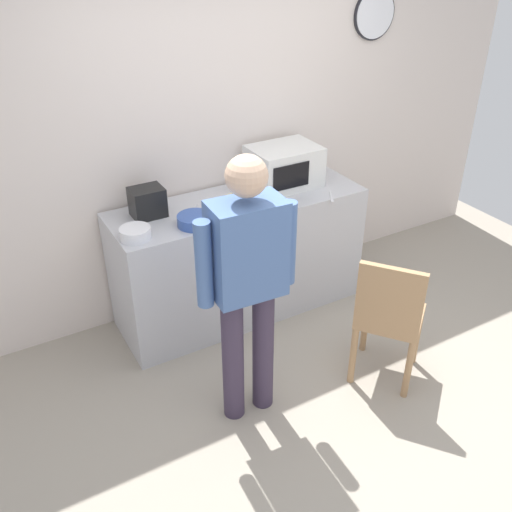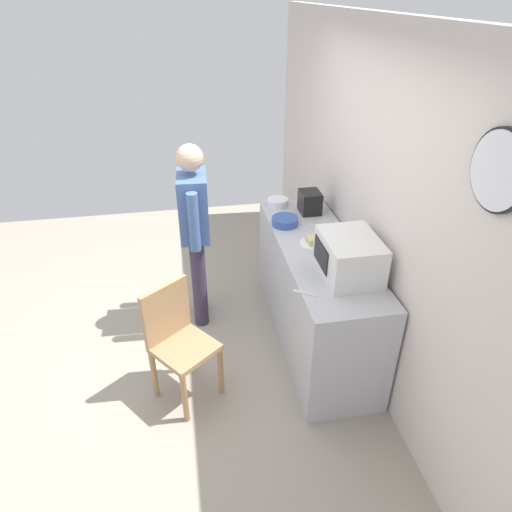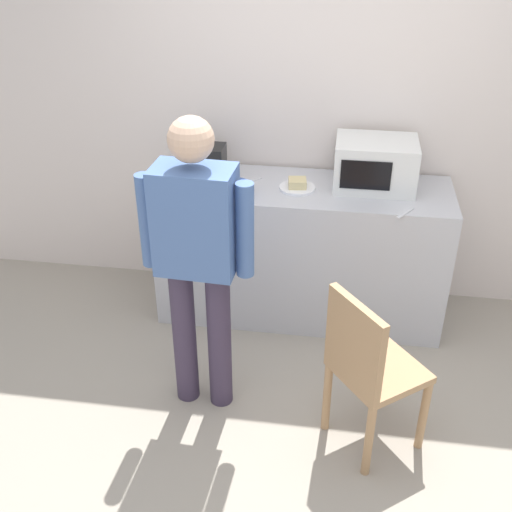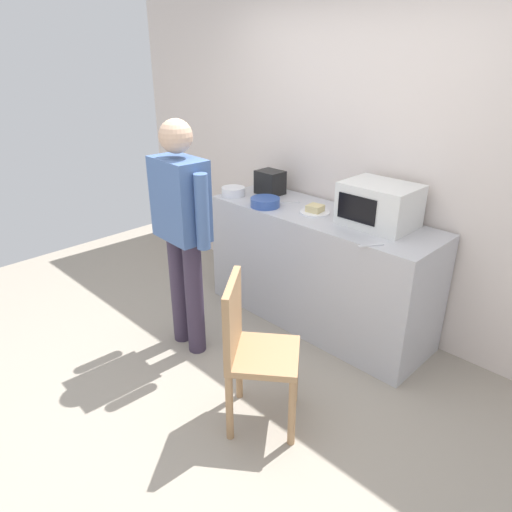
# 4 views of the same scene
# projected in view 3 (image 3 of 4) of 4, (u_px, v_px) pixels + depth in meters

# --- Properties ---
(ground_plane) EXTENTS (6.00, 6.00, 0.00)m
(ground_plane) POSITION_uv_depth(u_px,v_px,m) (289.00, 439.00, 3.38)
(ground_plane) COLOR #9E9384
(back_wall) EXTENTS (5.40, 0.13, 2.60)m
(back_wall) POSITION_uv_depth(u_px,v_px,m) (320.00, 112.00, 4.07)
(back_wall) COLOR silver
(back_wall) RESTS_ON ground_plane
(kitchen_counter) EXTENTS (1.87, 0.62, 0.94)m
(kitchen_counter) POSITION_uv_depth(u_px,v_px,m) (301.00, 251.00, 4.19)
(kitchen_counter) COLOR #B7B7BC
(kitchen_counter) RESTS_ON ground_plane
(microwave) EXTENTS (0.50, 0.39, 0.30)m
(microwave) POSITION_uv_depth(u_px,v_px,m) (375.00, 164.00, 3.89)
(microwave) COLOR silver
(microwave) RESTS_ON kitchen_counter
(sandwich_plate) EXTENTS (0.23, 0.23, 0.07)m
(sandwich_plate) POSITION_uv_depth(u_px,v_px,m) (297.00, 186.00, 3.91)
(sandwich_plate) COLOR white
(sandwich_plate) RESTS_ON kitchen_counter
(salad_bowl) EXTENTS (0.23, 0.23, 0.07)m
(salad_bowl) POSITION_uv_depth(u_px,v_px,m) (233.00, 190.00, 3.83)
(salad_bowl) COLOR #33519E
(salad_bowl) RESTS_ON kitchen_counter
(cereal_bowl) EXTENTS (0.20, 0.20, 0.07)m
(cereal_bowl) POSITION_uv_depth(u_px,v_px,m) (171.00, 184.00, 3.90)
(cereal_bowl) COLOR white
(cereal_bowl) RESTS_ON kitchen_counter
(toaster) EXTENTS (0.22, 0.18, 0.20)m
(toaster) POSITION_uv_depth(u_px,v_px,m) (208.00, 160.00, 4.06)
(toaster) COLOR black
(toaster) RESTS_ON kitchen_counter
(fork_utensil) EXTENTS (0.13, 0.14, 0.01)m
(fork_utensil) POSITION_uv_depth(u_px,v_px,m) (250.00, 181.00, 4.01)
(fork_utensil) COLOR silver
(fork_utensil) RESTS_ON kitchen_counter
(spoon_utensil) EXTENTS (0.11, 0.15, 0.01)m
(spoon_utensil) POSITION_uv_depth(u_px,v_px,m) (405.00, 213.00, 3.63)
(spoon_utensil) COLOR silver
(spoon_utensil) RESTS_ON kitchen_counter
(person_standing) EXTENTS (0.59, 0.26, 1.69)m
(person_standing) POSITION_uv_depth(u_px,v_px,m) (197.00, 250.00, 3.16)
(person_standing) COLOR #392E43
(person_standing) RESTS_ON ground_plane
(wooden_chair) EXTENTS (0.56, 0.56, 0.94)m
(wooden_chair) POSITION_uv_depth(u_px,v_px,m) (368.00, 367.00, 3.10)
(wooden_chair) COLOR #A87F56
(wooden_chair) RESTS_ON ground_plane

